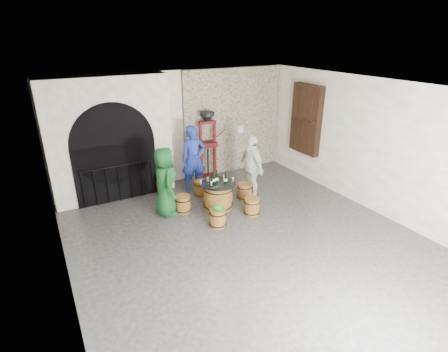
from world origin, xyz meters
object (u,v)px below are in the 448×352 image
wine_bottle_left (214,179)px  person_blue (194,159)px  barrel_stool_near_right (252,206)px  wine_bottle_right (217,178)px  wine_bottle_center (226,179)px  corking_press (208,141)px  barrel_stool_right (245,191)px  person_white (251,167)px  side_barrel (164,183)px  person_green (165,182)px  barrel_stool_far (201,188)px  barrel_table (218,196)px  barrel_stool_near_left (218,218)px  barrel_stool_left (183,204)px

wine_bottle_left → person_blue: bearing=88.9°
barrel_stool_near_right → wine_bottle_right: 1.11m
wine_bottle_center → corking_press: (0.47, 1.91, 0.38)m
barrel_stool_right → corking_press: size_ratio=0.21×
person_blue → person_white: 1.60m
wine_bottle_center → side_barrel: bearing=122.9°
side_barrel → person_green: bearing=-107.5°
barrel_stool_right → wine_bottle_right: (-0.87, -0.09, 0.61)m
wine_bottle_right → side_barrel: 1.77m
barrel_stool_far → wine_bottle_center: bearing=-78.0°
barrel_stool_far → side_barrel: 1.03m
person_white → wine_bottle_center: person_white is taller
person_blue → side_barrel: size_ratio=3.13×
person_green → corking_press: corking_press is taller
wine_bottle_center → barrel_stool_near_right: bearing=-54.1°
person_white → side_barrel: bearing=-122.1°
barrel_table → barrel_stool_right: barrel_table is taller
corking_press → person_blue: bearing=-139.7°
barrel_stool_far → person_blue: person_blue is taller
wine_bottle_right → barrel_stool_near_left: bearing=-117.1°
barrel_stool_far → barrel_stool_right: (0.93, -0.74, 0.00)m
barrel_stool_right → wine_bottle_left: (-0.97, -0.12, 0.61)m
person_blue → corking_press: (0.70, 0.53, 0.27)m
barrel_stool_far → barrel_stool_near_left: bearing=-102.7°
barrel_stool_far → wine_bottle_right: (0.05, -0.83, 0.61)m
person_white → barrel_table: bearing=-78.7°
barrel_table → wine_bottle_left: 0.49m
barrel_table → wine_bottle_left: wine_bottle_left is taller
person_green → corking_press: (1.86, 1.44, 0.35)m
barrel_stool_left → barrel_stool_far: bearing=38.4°
person_green → person_blue: bearing=-48.0°
barrel_stool_left → wine_bottle_center: 1.23m
barrel_stool_left → person_green: size_ratio=0.25×
person_white → wine_bottle_center: 0.97m
side_barrel → barrel_stool_near_right: bearing=-56.3°
barrel_stool_near_right → corking_press: 2.67m
person_white → wine_bottle_right: person_white is taller
wine_bottle_right → barrel_stool_near_right: bearing=-52.0°
wine_bottle_left → corking_press: corking_press is taller
barrel_table → wine_bottle_right: wine_bottle_right is taller
side_barrel → person_blue: bearing=-15.3°
barrel_table → person_blue: (-0.07, 1.28, 0.59)m
wine_bottle_center → wine_bottle_right: bearing=134.4°
barrel_stool_near_right → wine_bottle_center: wine_bottle_center is taller
barrel_stool_right → wine_bottle_right: bearing=-174.4°
person_blue → barrel_stool_right: bearing=-41.1°
barrel_stool_left → barrel_stool_near_right: size_ratio=1.00×
barrel_table → corking_press: corking_press is taller
barrel_table → person_green: person_green is taller
barrel_stool_far → wine_bottle_right: wine_bottle_right is taller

